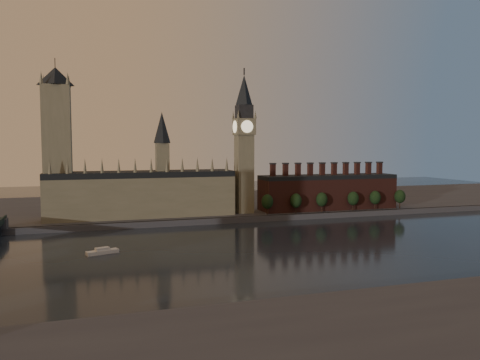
% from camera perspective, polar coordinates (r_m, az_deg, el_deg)
% --- Properties ---
extents(ground, '(900.00, 900.00, 0.00)m').
position_cam_1_polar(ground, '(247.68, 6.25, -8.46)').
color(ground, black).
rests_on(ground, ground).
extents(north_bank, '(900.00, 182.00, 4.00)m').
position_cam_1_polar(north_bank, '(414.12, -3.75, -3.02)').
color(north_bank, '#424146').
rests_on(north_bank, ground).
extents(palace_of_westminster, '(130.00, 30.30, 74.00)m').
position_cam_1_polar(palace_of_westminster, '(339.09, -11.81, -1.38)').
color(palace_of_westminster, '#766E54').
rests_on(palace_of_westminster, north_bank).
extents(victoria_tower, '(24.00, 24.00, 108.00)m').
position_cam_1_polar(victoria_tower, '(336.68, -21.40, 4.76)').
color(victoria_tower, '#766E54').
rests_on(victoria_tower, north_bank).
extents(big_ben, '(15.00, 15.00, 107.00)m').
position_cam_1_polar(big_ben, '(348.05, 0.50, 4.66)').
color(big_ben, '#766E54').
rests_on(big_ben, north_bank).
extents(chimney_block, '(110.00, 25.00, 37.00)m').
position_cam_1_polar(chimney_block, '(377.46, 10.66, -1.38)').
color(chimney_block, '#4F241E').
rests_on(chimney_block, north_bank).
extents(embankment_tree_0, '(8.60, 8.60, 14.88)m').
position_cam_1_polar(embankment_tree_0, '(340.63, 3.35, -2.65)').
color(embankment_tree_0, black).
rests_on(embankment_tree_0, north_bank).
extents(embankment_tree_1, '(8.60, 8.60, 14.88)m').
position_cam_1_polar(embankment_tree_1, '(348.61, 6.83, -2.52)').
color(embankment_tree_1, black).
rests_on(embankment_tree_1, north_bank).
extents(embankment_tree_2, '(8.60, 8.60, 14.88)m').
position_cam_1_polar(embankment_tree_2, '(358.83, 9.94, -2.36)').
color(embankment_tree_2, black).
rests_on(embankment_tree_2, north_bank).
extents(embankment_tree_3, '(8.60, 8.60, 14.88)m').
position_cam_1_polar(embankment_tree_3, '(370.85, 13.63, -2.20)').
color(embankment_tree_3, black).
rests_on(embankment_tree_3, north_bank).
extents(embankment_tree_4, '(8.60, 8.60, 14.88)m').
position_cam_1_polar(embankment_tree_4, '(381.36, 16.15, -2.07)').
color(embankment_tree_4, black).
rests_on(embankment_tree_4, north_bank).
extents(embankment_tree_5, '(8.60, 8.60, 14.88)m').
position_cam_1_polar(embankment_tree_5, '(395.45, 18.91, -1.91)').
color(embankment_tree_5, black).
rests_on(embankment_tree_5, north_bank).
extents(river_boat, '(16.51, 9.26, 3.18)m').
position_cam_1_polar(river_boat, '(247.34, -16.44, -8.34)').
color(river_boat, silver).
rests_on(river_boat, ground).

